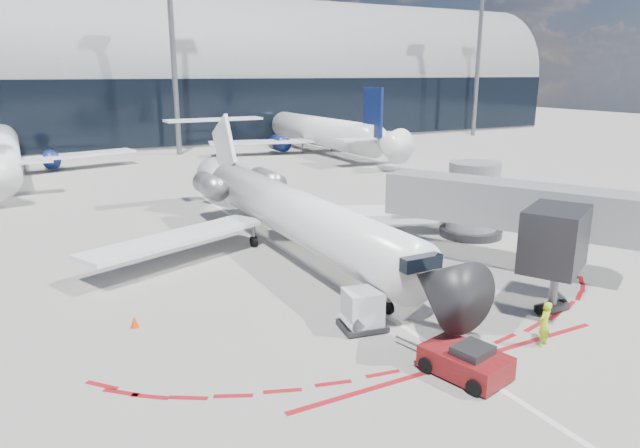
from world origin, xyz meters
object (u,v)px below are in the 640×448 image
regional_jet (286,209)px  uld_container (363,310)px  ramp_worker (544,324)px  pushback_tug (466,361)px

regional_jet → uld_container: (-1.83, -11.54, -1.64)m
ramp_worker → pushback_tug: bearing=-8.6°
pushback_tug → regional_jet: bearing=74.1°
regional_jet → ramp_worker: 16.55m
regional_jet → ramp_worker: size_ratio=16.21×
regional_jet → pushback_tug: bearing=-92.2°
regional_jet → ramp_worker: (3.58, -16.09, -1.56)m
regional_jet → ramp_worker: regional_jet is taller
pushback_tug → ramp_worker: bearing=-9.5°
ramp_worker → uld_container: bearing=-52.9°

